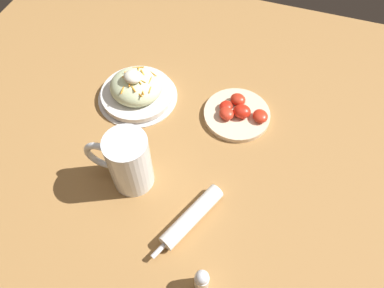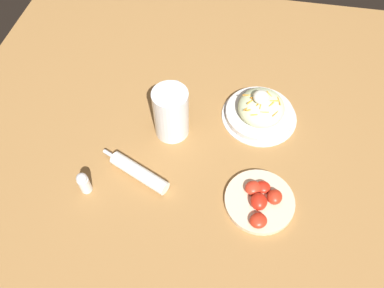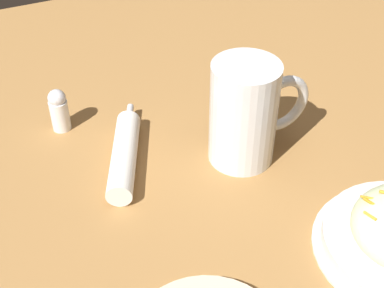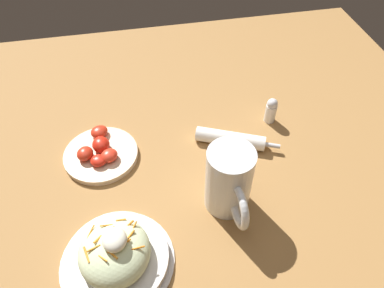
{
  "view_description": "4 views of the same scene",
  "coord_description": "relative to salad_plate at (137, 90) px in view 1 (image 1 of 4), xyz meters",
  "views": [
    {
      "loc": [
        -0.22,
        0.41,
        0.75
      ],
      "look_at": [
        -0.08,
        -0.02,
        0.09
      ],
      "focal_mm": 33.67,
      "sensor_mm": 36.0,
      "label": 1
    },
    {
      "loc": [
        -0.57,
        -0.1,
        0.85
      ],
      "look_at": [
        -0.05,
        -0.01,
        0.08
      ],
      "focal_mm": 34.8,
      "sensor_mm": 36.0,
      "label": 2
    },
    {
      "loc": [
        -0.28,
        -0.45,
        0.52
      ],
      "look_at": [
        -0.06,
        0.02,
        0.09
      ],
      "focal_mm": 50.21,
      "sensor_mm": 36.0,
      "label": 3
    },
    {
      "loc": [
        0.46,
        -0.1,
        0.67
      ],
      "look_at": [
        -0.06,
        0.01,
        0.09
      ],
      "focal_mm": 34.17,
      "sensor_mm": 36.0,
      "label": 4
    }
  ],
  "objects": [
    {
      "name": "beer_mug",
      "position": [
        -0.09,
        0.24,
        0.04
      ],
      "size": [
        0.16,
        0.1,
        0.15
      ],
      "color": "white",
      "rests_on": "ground_plane"
    },
    {
      "name": "salt_shaker",
      "position": [
        -0.32,
        0.41,
        0.01
      ],
      "size": [
        0.03,
        0.03,
        0.07
      ],
      "color": "white",
      "rests_on": "ground_plane"
    },
    {
      "name": "napkin_roll",
      "position": [
        -0.25,
        0.29,
        -0.01
      ],
      "size": [
        0.1,
        0.2,
        0.04
      ],
      "color": "white",
      "rests_on": "ground_plane"
    },
    {
      "name": "salad_plate",
      "position": [
        0.0,
        0.0,
        0.0
      ],
      "size": [
        0.22,
        0.22,
        0.1
      ],
      "color": "silver",
      "rests_on": "ground_plane"
    },
    {
      "name": "ground_plane",
      "position": [
        -0.13,
        0.17,
        -0.03
      ],
      "size": [
        1.43,
        1.43,
        0.0
      ],
      "primitive_type": "plane",
      "color": "#9E703D"
    },
    {
      "name": "tomato_plate",
      "position": [
        -0.28,
        -0.02,
        -0.02
      ],
      "size": [
        0.17,
        0.17,
        0.04
      ],
      "color": "beige",
      "rests_on": "ground_plane"
    }
  ]
}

